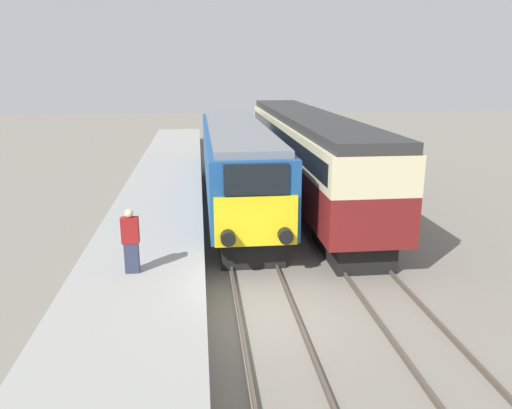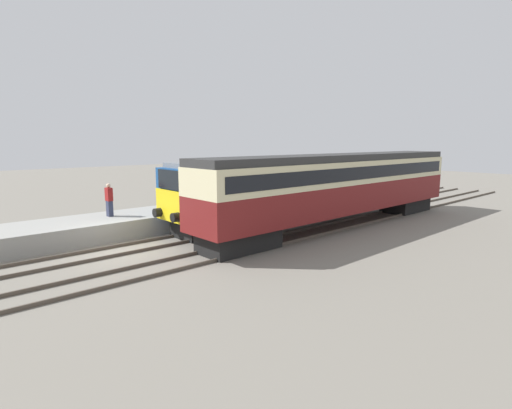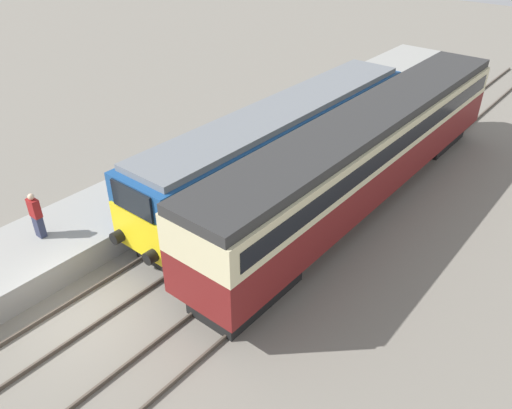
{
  "view_description": "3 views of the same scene",
  "coord_description": "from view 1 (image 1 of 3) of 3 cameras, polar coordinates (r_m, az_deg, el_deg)",
  "views": [
    {
      "loc": [
        -1.6,
        -11.44,
        6.13
      ],
      "look_at": [
        0.0,
        2.57,
        2.27
      ],
      "focal_mm": 35.0,
      "sensor_mm": 36.0,
      "label": 1
    },
    {
      "loc": [
        16.76,
        -7.05,
        4.84
      ],
      "look_at": [
        1.7,
        6.57,
        1.6
      ],
      "focal_mm": 28.0,
      "sensor_mm": 36.0,
      "label": 2
    },
    {
      "loc": [
        11.39,
        -5.21,
        11.23
      ],
      "look_at": [
        1.7,
        6.57,
        1.6
      ],
      "focal_mm": 35.0,
      "sensor_mm": 36.0,
      "label": 3
    }
  ],
  "objects": [
    {
      "name": "passenger_carriage",
      "position": [
        23.81,
        5.73,
        6.47
      ],
      "size": [
        2.75,
        19.46,
        4.12
      ],
      "color": "black",
      "rests_on": "ground_plane"
    },
    {
      "name": "rails_far_track",
      "position": [
        18.22,
        9.83,
        -4.35
      ],
      "size": [
        1.5,
        60.0,
        0.14
      ],
      "color": "#4C4238",
      "rests_on": "ground_plane"
    },
    {
      "name": "rails_near_track",
      "position": [
        17.6,
        -0.9,
        -4.84
      ],
      "size": [
        1.51,
        60.0,
        0.14
      ],
      "color": "#4C4238",
      "rests_on": "ground_plane"
    },
    {
      "name": "person_on_platform",
      "position": [
        13.28,
        -14.12,
        -4.1
      ],
      "size": [
        0.44,
        0.26,
        1.71
      ],
      "color": "#2D334C",
      "rests_on": "platform_left"
    },
    {
      "name": "platform_left",
      "position": [
        20.32,
        -11.05,
        -1.11
      ],
      "size": [
        3.5,
        50.0,
        0.97
      ],
      "color": "gray",
      "rests_on": "ground_plane"
    },
    {
      "name": "ground_plane",
      "position": [
        13.08,
        1.31,
        -12.65
      ],
      "size": [
        120.0,
        120.0,
        0.0
      ],
      "primitive_type": "plane",
      "color": "slate"
    },
    {
      "name": "locomotive",
      "position": [
        22.33,
        -2.31,
        5.02
      ],
      "size": [
        2.7,
        16.31,
        3.78
      ],
      "color": "black",
      "rests_on": "ground_plane"
    }
  ]
}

